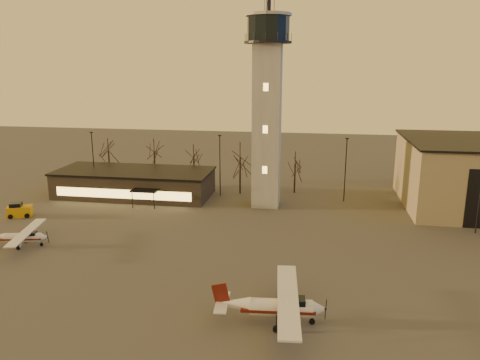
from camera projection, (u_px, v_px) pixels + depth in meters
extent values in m
plane|color=#3D3B38|center=(231.00, 298.00, 43.47)|extent=(220.00, 220.00, 0.00)
cube|color=gray|center=(267.00, 128.00, 69.33)|extent=(4.00, 4.00, 24.00)
cylinder|color=black|center=(268.00, 42.00, 66.41)|extent=(6.80, 6.80, 0.30)
cylinder|color=black|center=(268.00, 29.00, 65.97)|extent=(6.00, 6.00, 3.40)
cylinder|color=gray|center=(268.00, 15.00, 65.52)|extent=(6.60, 6.60, 0.40)
cylinder|color=black|center=(268.00, 4.00, 65.18)|extent=(0.70, 0.70, 2.40)
cube|color=black|center=(135.00, 184.00, 77.10)|extent=(25.00, 10.00, 4.00)
cube|color=black|center=(134.00, 171.00, 76.59)|extent=(25.40, 10.40, 0.30)
cube|color=#FFC959|center=(123.00, 194.00, 72.39)|extent=(22.00, 0.08, 1.40)
cube|color=black|center=(145.00, 190.00, 70.58)|extent=(4.00, 2.00, 0.20)
cylinder|color=black|center=(93.00, 162.00, 79.56)|extent=(0.16, 0.16, 10.00)
cube|color=black|center=(91.00, 132.00, 78.35)|extent=(0.50, 0.25, 0.18)
cylinder|color=black|center=(220.00, 166.00, 76.10)|extent=(0.16, 0.16, 10.00)
cube|color=black|center=(220.00, 135.00, 74.89)|extent=(0.50, 0.25, 0.18)
cylinder|color=black|center=(345.00, 171.00, 72.95)|extent=(0.16, 0.16, 10.00)
cube|color=black|center=(347.00, 139.00, 71.74)|extent=(0.50, 0.25, 0.18)
cylinder|color=black|center=(480.00, 196.00, 58.94)|extent=(0.16, 0.16, 10.00)
cylinder|color=black|center=(109.00, 167.00, 85.82)|extent=(0.28, 0.28, 5.74)
cylinder|color=black|center=(194.00, 171.00, 83.36)|extent=(0.28, 0.28, 5.25)
cylinder|color=black|center=(240.00, 176.00, 78.00)|extent=(0.28, 0.28, 6.16)
cylinder|color=black|center=(295.00, 178.00, 78.65)|extent=(0.28, 0.28, 4.97)
cylinder|color=black|center=(155.00, 166.00, 86.49)|extent=(0.28, 0.28, 5.60)
cylinder|color=silver|center=(281.00, 308.00, 38.88)|extent=(5.36, 1.93, 1.48)
cone|color=silver|center=(318.00, 309.00, 38.65)|extent=(1.14, 1.50, 1.42)
cone|color=silver|center=(234.00, 304.00, 39.14)|extent=(2.84, 1.48, 1.26)
cube|color=black|center=(295.00, 302.00, 38.67)|extent=(1.81, 1.34, 0.80)
cube|color=#53120B|center=(278.00, 308.00, 38.92)|extent=(6.27, 2.05, 0.25)
cube|color=silver|center=(288.00, 298.00, 38.63)|extent=(2.77, 12.66, 0.16)
cube|color=silver|center=(222.00, 302.00, 39.19)|extent=(1.34, 3.84, 0.09)
cube|color=#53120B|center=(221.00, 293.00, 39.00)|extent=(1.59, 0.23, 1.94)
cylinder|color=silver|center=(23.00, 238.00, 55.51)|extent=(4.19, 1.98, 1.14)
cone|color=silver|center=(44.00, 237.00, 55.63)|extent=(1.01, 1.23, 1.09)
cube|color=black|center=(31.00, 234.00, 55.46)|extent=(1.49, 1.18, 0.62)
cube|color=#60160D|center=(22.00, 238.00, 55.51)|extent=(4.89, 2.16, 0.19)
cube|color=silver|center=(26.00, 232.00, 55.37)|extent=(3.35, 9.73, 0.12)
cube|color=#CB8C0B|center=(20.00, 211.00, 66.58)|extent=(3.67, 2.82, 1.52)
cube|color=black|center=(16.00, 206.00, 66.29)|extent=(1.97, 1.97, 0.87)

